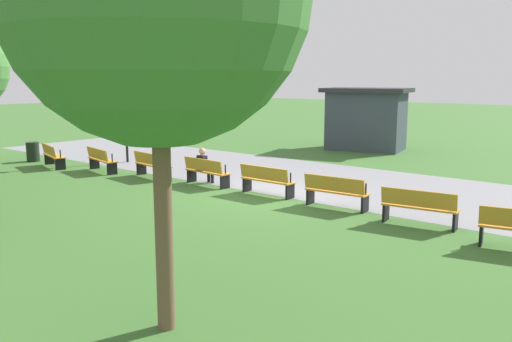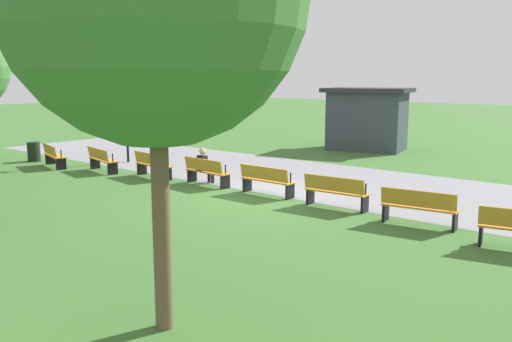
# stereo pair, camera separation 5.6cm
# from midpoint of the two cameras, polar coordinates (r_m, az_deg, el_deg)

# --- Properties ---
(ground_plane) EXTENTS (120.00, 120.00, 0.00)m
(ground_plane) POSITION_cam_midpoint_polar(r_m,az_deg,el_deg) (15.90, 1.38, -2.58)
(ground_plane) COLOR #3D6B2D
(path_paving) EXTENTS (33.69, 6.14, 0.01)m
(path_paving) POSITION_cam_midpoint_polar(r_m,az_deg,el_deg) (18.39, 7.41, -0.93)
(path_paving) COLOR gray
(path_paving) RESTS_ON ground
(bench_0) EXTENTS (1.80, 0.93, 0.89)m
(bench_0) POSITION_cam_midpoint_polar(r_m,az_deg,el_deg) (22.19, -20.71, 1.60)
(bench_0) COLOR orange
(bench_0) RESTS_ON ground
(bench_1) EXTENTS (1.80, 0.82, 0.89)m
(bench_1) POSITION_cam_midpoint_polar(r_m,az_deg,el_deg) (20.51, -16.06, 1.22)
(bench_1) COLOR orange
(bench_1) RESTS_ON ground
(bench_2) EXTENTS (1.79, 0.71, 0.89)m
(bench_2) POSITION_cam_midpoint_polar(r_m,az_deg,el_deg) (18.87, -10.93, 0.69)
(bench_2) COLOR orange
(bench_2) RESTS_ON ground
(bench_3) EXTENTS (1.77, 0.59, 0.89)m
(bench_3) POSITION_cam_midpoint_polar(r_m,az_deg,el_deg) (17.27, -5.22, -0.01)
(bench_3) COLOR orange
(bench_3) RESTS_ON ground
(bench_4) EXTENTS (1.74, 0.47, 0.89)m
(bench_4) POSITION_cam_midpoint_polar(r_m,az_deg,el_deg) (15.75, 1.23, -0.94)
(bench_4) COLOR orange
(bench_4) RESTS_ON ground
(bench_5) EXTENTS (1.77, 0.59, 0.89)m
(bench_5) POSITION_cam_midpoint_polar(r_m,az_deg,el_deg) (14.33, 8.60, -2.14)
(bench_5) COLOR orange
(bench_5) RESTS_ON ground
(bench_6) EXTENTS (1.79, 0.71, 0.89)m
(bench_6) POSITION_cam_midpoint_polar(r_m,az_deg,el_deg) (13.06, 17.08, -3.66)
(bench_6) COLOR orange
(bench_6) RESTS_ON ground
(person_seated) EXTENTS (0.35, 0.53, 1.20)m
(person_seated) POSITION_cam_midpoint_polar(r_m,az_deg,el_deg) (17.52, -5.41, 0.67)
(person_seated) COLOR black
(person_seated) RESTS_ON ground
(lamp_post) EXTENTS (0.32, 0.32, 4.05)m
(lamp_post) POSITION_cam_midpoint_polar(r_m,az_deg,el_deg) (22.44, -13.66, 8.05)
(lamp_post) COLOR black
(lamp_post) RESTS_ON ground
(trash_bin) EXTENTS (0.52, 0.52, 0.80)m
(trash_bin) POSITION_cam_midpoint_polar(r_m,az_deg,el_deg) (24.04, -22.52, 1.91)
(trash_bin) COLOR black
(trash_bin) RESTS_ON ground
(kiosk) EXTENTS (4.43, 3.55, 2.95)m
(kiosk) POSITION_cam_midpoint_polar(r_m,az_deg,el_deg) (26.28, 11.82, 5.51)
(kiosk) COLOR #38424C
(kiosk) RESTS_ON ground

